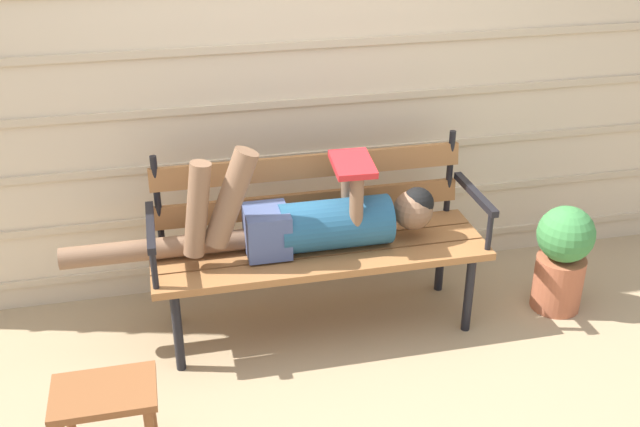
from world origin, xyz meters
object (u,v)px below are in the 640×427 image
park_bench (317,233)px  reclining_person (304,221)px  footstool (106,407)px  potted_plant (562,256)px

park_bench → reclining_person: 0.15m
footstool → potted_plant: potted_plant is taller
footstool → reclining_person: bearing=38.6°
potted_plant → footstool: bearing=-164.3°
park_bench → potted_plant: (1.22, -0.17, -0.19)m
park_bench → potted_plant: bearing=-8.0°
reclining_person → footstool: size_ratio=4.49×
footstool → park_bench: bearing=38.9°
potted_plant → reclining_person: bearing=175.6°
park_bench → footstool: 1.28m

